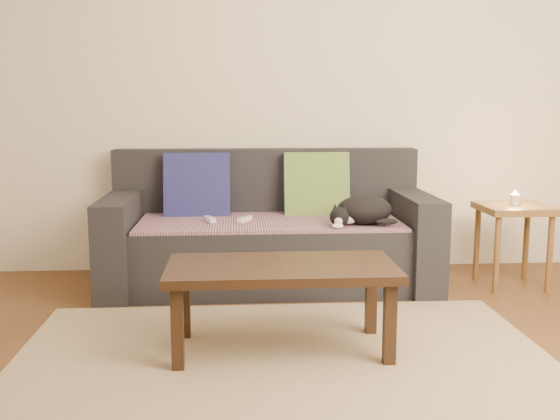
{
  "coord_description": "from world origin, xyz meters",
  "views": [
    {
      "loc": [
        -0.21,
        -2.65,
        1.17
      ],
      "look_at": [
        0.05,
        1.2,
        0.55
      ],
      "focal_mm": 42.0,
      "sensor_mm": 36.0,
      "label": 1
    }
  ],
  "objects_px": {
    "wii_remote_a": "(210,220)",
    "wii_remote_b": "(244,219)",
    "sofa": "(269,237)",
    "cat": "(362,211)",
    "side_table": "(514,219)",
    "coffee_table": "(282,275)"
  },
  "relations": [
    {
      "from": "wii_remote_a",
      "to": "side_table",
      "type": "bearing_deg",
      "value": -109.16
    },
    {
      "from": "side_table",
      "to": "coffee_table",
      "type": "xyz_separation_m",
      "value": [
        -1.58,
        -1.07,
        -0.06
      ]
    },
    {
      "from": "sofa",
      "to": "wii_remote_b",
      "type": "xyz_separation_m",
      "value": [
        -0.16,
        -0.13,
        0.15
      ]
    },
    {
      "from": "sofa",
      "to": "side_table",
      "type": "bearing_deg",
      "value": -6.18
    },
    {
      "from": "sofa",
      "to": "coffee_table",
      "type": "bearing_deg",
      "value": -90.06
    },
    {
      "from": "cat",
      "to": "wii_remote_a",
      "type": "relative_size",
      "value": 2.84
    },
    {
      "from": "coffee_table",
      "to": "wii_remote_a",
      "type": "bearing_deg",
      "value": 108.79
    },
    {
      "from": "wii_remote_b",
      "to": "side_table",
      "type": "distance_m",
      "value": 1.74
    },
    {
      "from": "wii_remote_a",
      "to": "wii_remote_b",
      "type": "relative_size",
      "value": 1.0
    },
    {
      "from": "sofa",
      "to": "cat",
      "type": "distance_m",
      "value": 0.67
    },
    {
      "from": "wii_remote_b",
      "to": "side_table",
      "type": "relative_size",
      "value": 0.28
    },
    {
      "from": "wii_remote_a",
      "to": "side_table",
      "type": "relative_size",
      "value": 0.28
    },
    {
      "from": "sofa",
      "to": "wii_remote_b",
      "type": "distance_m",
      "value": 0.25
    },
    {
      "from": "sofa",
      "to": "wii_remote_a",
      "type": "relative_size",
      "value": 14.0
    },
    {
      "from": "cat",
      "to": "side_table",
      "type": "distance_m",
      "value": 1.02
    },
    {
      "from": "wii_remote_a",
      "to": "wii_remote_b",
      "type": "bearing_deg",
      "value": -106.79
    },
    {
      "from": "cat",
      "to": "coffee_table",
      "type": "distance_m",
      "value": 1.12
    },
    {
      "from": "cat",
      "to": "coffee_table",
      "type": "height_order",
      "value": "cat"
    },
    {
      "from": "cat",
      "to": "coffee_table",
      "type": "xyz_separation_m",
      "value": [
        -0.57,
        -0.95,
        -0.15
      ]
    },
    {
      "from": "sofa",
      "to": "side_table",
      "type": "xyz_separation_m",
      "value": [
        1.58,
        -0.17,
        0.13
      ]
    },
    {
      "from": "wii_remote_b",
      "to": "wii_remote_a",
      "type": "bearing_deg",
      "value": 117.68
    },
    {
      "from": "cat",
      "to": "wii_remote_a",
      "type": "distance_m",
      "value": 0.96
    }
  ]
}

